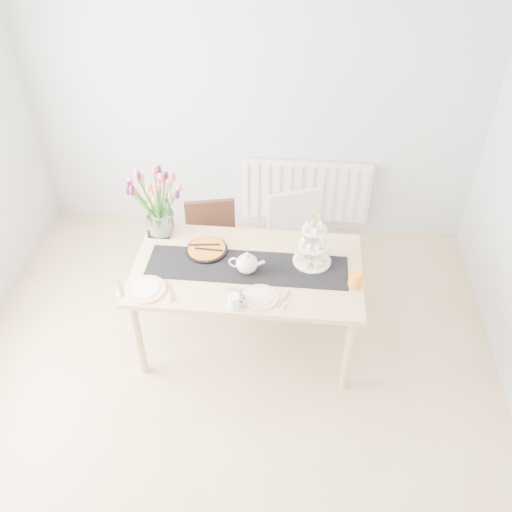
# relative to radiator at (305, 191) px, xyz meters

# --- Properties ---
(room_shell) EXTENTS (4.50, 4.50, 4.50)m
(room_shell) POSITION_rel_radiator_xyz_m (-0.50, -2.19, 0.85)
(room_shell) COLOR tan
(room_shell) RESTS_ON ground
(radiator) EXTENTS (1.20, 0.08, 0.60)m
(radiator) POSITION_rel_radiator_xyz_m (0.00, 0.00, 0.00)
(radiator) COLOR white
(radiator) RESTS_ON room_shell
(dining_table) EXTENTS (1.60, 0.90, 0.75)m
(dining_table) POSITION_rel_radiator_xyz_m (-0.38, -1.47, 0.22)
(dining_table) COLOR tan
(dining_table) RESTS_ON ground
(chair_brown) EXTENTS (0.48, 0.48, 0.81)m
(chair_brown) POSITION_rel_radiator_xyz_m (-0.74, -0.88, 0.02)
(chair_brown) COLOR #381B14
(chair_brown) RESTS_ON ground
(chair_white) EXTENTS (0.57, 0.57, 0.89)m
(chair_white) POSITION_rel_radiator_xyz_m (-0.04, -0.80, 0.07)
(chair_white) COLOR silver
(chair_white) RESTS_ON ground
(table_runner) EXTENTS (1.40, 0.35, 0.01)m
(table_runner) POSITION_rel_radiator_xyz_m (-0.38, -1.47, 0.30)
(table_runner) COLOR black
(table_runner) RESTS_ON dining_table
(tulip_vase) EXTENTS (0.62, 0.62, 0.52)m
(tulip_vase) POSITION_rel_radiator_xyz_m (-1.07, -1.13, 0.64)
(tulip_vase) COLOR silver
(tulip_vase) RESTS_ON dining_table
(cake_stand) EXTENTS (0.27, 0.27, 0.39)m
(cake_stand) POSITION_rel_radiator_xyz_m (0.06, -1.36, 0.41)
(cake_stand) COLOR gold
(cake_stand) RESTS_ON dining_table
(teapot) EXTENTS (0.25, 0.21, 0.16)m
(teapot) POSITION_rel_radiator_xyz_m (-0.38, -1.51, 0.38)
(teapot) COLOR white
(teapot) RESTS_ON dining_table
(cream_jug) EXTENTS (0.12, 0.12, 0.09)m
(cream_jug) POSITION_rel_radiator_xyz_m (0.12, -1.29, 0.35)
(cream_jug) COLOR white
(cream_jug) RESTS_ON dining_table
(tart_tin) EXTENTS (0.30, 0.30, 0.04)m
(tart_tin) POSITION_rel_radiator_xyz_m (-0.69, -1.32, 0.32)
(tart_tin) COLOR black
(tart_tin) RESTS_ON dining_table
(mug_grey) EXTENTS (0.08, 0.08, 0.09)m
(mug_grey) POSITION_rel_radiator_xyz_m (-0.43, -1.81, 0.35)
(mug_grey) COLOR gray
(mug_grey) RESTS_ON dining_table
(mug_white) EXTENTS (0.08, 0.08, 0.09)m
(mug_white) POSITION_rel_radiator_xyz_m (-0.42, -1.85, 0.35)
(mug_white) COLOR white
(mug_white) RESTS_ON dining_table
(mug_orange) EXTENTS (0.13, 0.13, 0.11)m
(mug_orange) POSITION_rel_radiator_xyz_m (0.35, -1.58, 0.35)
(mug_orange) COLOR orange
(mug_orange) RESTS_ON dining_table
(plate_left) EXTENTS (0.36, 0.36, 0.01)m
(plate_left) POSITION_rel_radiator_xyz_m (-1.03, -1.76, 0.31)
(plate_left) COLOR white
(plate_left) RESTS_ON dining_table
(plate_right) EXTENTS (0.31, 0.31, 0.01)m
(plate_right) POSITION_rel_radiator_xyz_m (-0.26, -1.76, 0.31)
(plate_right) COLOR white
(plate_right) RESTS_ON dining_table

